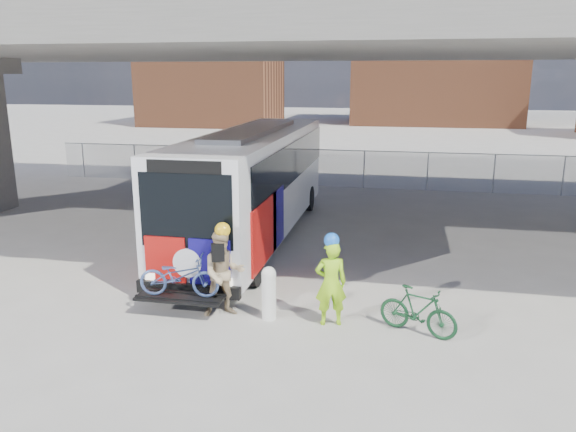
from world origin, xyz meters
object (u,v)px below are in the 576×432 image
(cyclist_hivis, at_px, (331,281))
(cyclist_tan, at_px, (224,272))
(bike_parked, at_px, (418,311))
(bus, at_px, (254,176))
(bollard, at_px, (269,291))

(cyclist_hivis, bearing_deg, cyclist_tan, -15.68)
(bike_parked, bearing_deg, cyclist_tan, 111.85)
(bus, xyz_separation_m, cyclist_hivis, (3.41, -6.32, -1.10))
(bus, xyz_separation_m, bike_parked, (5.28, -6.42, -1.59))
(bollard, bearing_deg, cyclist_tan, -179.88)
(bus, height_order, bike_parked, bus)
(bus, distance_m, cyclist_hivis, 7.26)
(bus, relative_size, cyclist_hivis, 6.18)
(cyclist_hivis, xyz_separation_m, cyclist_tan, (-2.44, -0.00, 0.03))
(cyclist_hivis, bearing_deg, bike_parked, 161.24)
(bus, bearing_deg, cyclist_hivis, -61.66)
(cyclist_hivis, distance_m, bike_parked, 1.94)
(bus, height_order, bollard, bus)
(bus, xyz_separation_m, bollard, (2.02, -6.32, -1.45))
(cyclist_tan, distance_m, bike_parked, 4.35)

